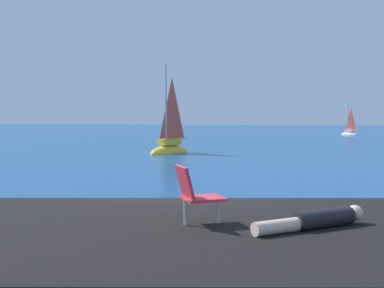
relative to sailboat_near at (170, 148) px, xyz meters
name	(u,v)px	position (x,y,z in m)	size (l,w,h in m)	color
ground_plane	(175,238)	(3.16, -20.40, -0.31)	(160.00, 160.00, 0.00)	navy
shore_ledge	(238,266)	(4.49, -23.95, 0.20)	(8.34, 4.70, 1.03)	black
boulder_seaward	(140,252)	(2.67, -21.50, -0.31)	(0.94, 0.75, 0.52)	black
boulder_inland	(102,254)	(2.03, -21.75, -0.31)	(1.53, 1.23, 0.84)	black
sailboat_near	(170,148)	(0.00, 0.00, 0.00)	(2.57, 3.05, 5.72)	yellow
sailboat_far	(349,133)	(14.76, 24.49, -0.12)	(1.75, 1.79, 3.56)	white
person_sunbather	(316,220)	(5.50, -23.90, 0.83)	(1.52, 1.12, 0.25)	black
beach_chair	(195,192)	(3.91, -23.83, 1.16)	(0.74, 0.68, 0.80)	#E03342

